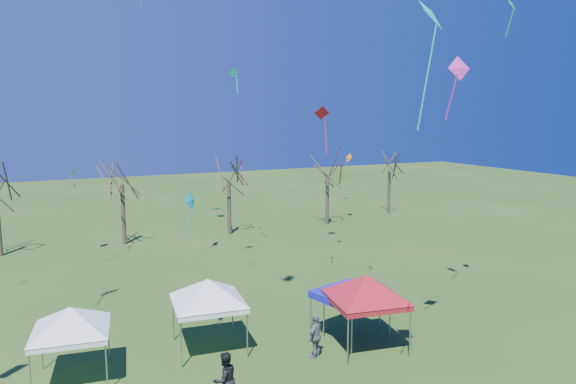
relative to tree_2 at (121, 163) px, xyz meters
name	(u,v)px	position (x,y,z in m)	size (l,w,h in m)	color
tree_2	(121,163)	(0.00, 0.00, 0.00)	(3.71, 3.71, 8.18)	#3D2D21
tree_3	(228,162)	(8.40, -0.33, -0.21)	(3.59, 3.59, 7.91)	#3D2D21
tree_4	(328,158)	(17.72, -0.38, -0.23)	(3.58, 3.58, 7.89)	#3D2D21
tree_5	(390,157)	(26.09, 1.69, -0.56)	(3.39, 3.39, 7.46)	#3D2D21
tent_white_west	(70,312)	(-4.68, -20.55, -3.63)	(3.70, 3.70, 3.29)	gray
tent_white_mid	(208,284)	(0.67, -20.20, -3.43)	(3.99, 3.99, 3.54)	gray
tent_red	(366,280)	(6.76, -22.86, -3.34)	(4.10, 4.10, 3.66)	gray
tent_blue	(350,295)	(6.70, -21.76, -4.36)	(3.26, 3.26, 2.10)	gray
person_dark	(225,379)	(-0.10, -24.63, -5.34)	(0.92, 0.72, 1.90)	black
person_grey	(316,336)	(4.36, -22.85, -5.37)	(1.08, 0.45, 1.84)	slate
kite_17	(322,114)	(9.08, -14.74, 3.61)	(0.98, 0.71, 2.70)	red
kite_9	(512,5)	(14.57, -22.58, 8.50)	(0.82, 0.70, 1.78)	green
kite_13	(73,173)	(-3.48, -2.47, -0.34)	(0.86, 1.08, 2.41)	green
kite_1	(191,201)	(0.05, -20.16, 0.09)	(0.81, 0.89, 1.96)	#0BADAB
kite_22	(241,165)	(9.20, -1.03, -0.42)	(0.82, 0.72, 2.31)	#D8308E
kite_27	(459,69)	(8.96, -25.37, 5.22)	(0.98, 0.63, 2.37)	#F336B6
kite_12	(348,158)	(20.11, -0.04, -0.36)	(0.48, 0.94, 2.83)	orange
kite_5	(431,16)	(4.91, -28.44, 6.29)	(1.42, 1.33, 3.74)	#0DCD9F
kite_19	(234,73)	(7.49, -4.58, 6.51)	(0.72, 0.49, 1.85)	#0DC4A7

